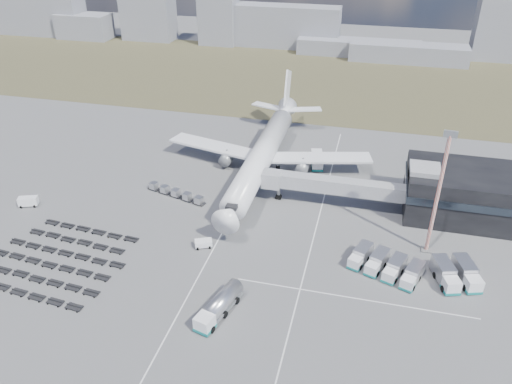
# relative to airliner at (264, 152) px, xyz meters

# --- Properties ---
(ground) EXTENTS (420.00, 420.00, 0.00)m
(ground) POSITION_rel_airliner_xyz_m (0.00, -32.38, -5.29)
(ground) COLOR #565659
(ground) RESTS_ON ground
(grass_strip) EXTENTS (420.00, 90.00, 0.01)m
(grass_strip) POSITION_rel_airliner_xyz_m (0.00, 77.62, -5.29)
(grass_strip) COLOR #463F2A
(grass_strip) RESTS_ON ground
(lane_markings) EXTENTS (47.12, 110.00, 0.01)m
(lane_markings) POSITION_rel_airliner_xyz_m (9.77, -29.38, -5.29)
(lane_markings) COLOR silver
(lane_markings) RESTS_ON ground
(terminal) EXTENTS (30.40, 16.40, 11.00)m
(terminal) POSITION_rel_airliner_xyz_m (47.77, -8.41, -0.04)
(terminal) COLOR black
(terminal) RESTS_ON ground
(jet_bridge) EXTENTS (30.30, 3.80, 7.05)m
(jet_bridge) POSITION_rel_airliner_xyz_m (15.90, -11.95, -0.24)
(jet_bridge) COLOR #939399
(jet_bridge) RESTS_ON ground
(airliner) EXTENTS (51.59, 64.53, 17.62)m
(airliner) POSITION_rel_airliner_xyz_m (0.00, 0.00, 0.00)
(airliner) COLOR white
(airliner) RESTS_ON ground
(skyline) EXTENTS (307.93, 24.74, 24.39)m
(skyline) POSITION_rel_airliner_xyz_m (-4.43, 118.89, 4.12)
(skyline) COLOR gray
(skyline) RESTS_ON ground
(fuel_tanker) EXTENTS (5.42, 11.04, 3.46)m
(fuel_tanker) POSITION_rel_airliner_xyz_m (4.43, -49.40, -3.56)
(fuel_tanker) COLOR white
(fuel_tanker) RESTS_ON ground
(pushback_tug) EXTENTS (3.74, 3.01, 1.47)m
(pushback_tug) POSITION_rel_airliner_xyz_m (-4.00, -32.92, -4.55)
(pushback_tug) COLOR white
(pushback_tug) RESTS_ON ground
(utility_van) EXTENTS (4.37, 3.09, 2.16)m
(utility_van) POSITION_rel_airliner_xyz_m (-45.79, -28.05, -4.21)
(utility_van) COLOR white
(utility_van) RESTS_ON ground
(catering_truck) EXTENTS (4.14, 7.26, 3.14)m
(catering_truck) POSITION_rel_airliner_xyz_m (12.19, 6.00, -3.69)
(catering_truck) COLOR white
(catering_truck) RESTS_ON ground
(service_trucks_near) EXTENTS (13.57, 10.41, 2.67)m
(service_trucks_near) POSITION_rel_airliner_xyz_m (29.90, -31.95, -3.84)
(service_trucks_near) COLOR white
(service_trucks_near) RESTS_ON ground
(service_trucks_far) EXTENTS (8.52, 9.34, 3.11)m
(service_trucks_far) POSITION_rel_airliner_xyz_m (41.73, -31.78, -3.60)
(service_trucks_far) COLOR white
(service_trucks_far) RESTS_ON ground
(uld_row) EXTENTS (15.07, 5.81, 1.67)m
(uld_row) POSITION_rel_airliner_xyz_m (-16.27, -16.61, -4.29)
(uld_row) COLOR black
(uld_row) RESTS_ON ground
(baggage_dollies) EXTENTS (26.93, 22.83, 0.67)m
(baggage_dollies) POSITION_rel_airliner_xyz_m (-29.10, -43.62, -4.96)
(baggage_dollies) COLOR black
(baggage_dollies) RESTS_ON ground
(floodlight_mast) EXTENTS (2.31, 1.89, 24.50)m
(floodlight_mast) POSITION_rel_airliner_xyz_m (37.33, -23.61, 6.99)
(floodlight_mast) COLOR red
(floodlight_mast) RESTS_ON ground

